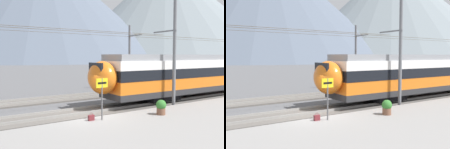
{
  "view_description": "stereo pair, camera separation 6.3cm",
  "coord_description": "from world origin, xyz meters",
  "views": [
    {
      "loc": [
        -6.51,
        -12.83,
        3.76
      ],
      "look_at": [
        3.54,
        2.78,
        2.35
      ],
      "focal_mm": 39.86,
      "sensor_mm": 36.0,
      "label": 1
    },
    {
      "loc": [
        -6.46,
        -12.86,
        3.76
      ],
      "look_at": [
        3.54,
        2.78,
        2.35
      ],
      "focal_mm": 39.86,
      "sensor_mm": 36.0,
      "label": 2
    }
  ],
  "objects": [
    {
      "name": "ground_plane",
      "position": [
        0.0,
        0.0,
        0.0
      ],
      "size": [
        400.0,
        400.0,
        0.0
      ],
      "primitive_type": "plane",
      "color": "#565659"
    },
    {
      "name": "platform_slab",
      "position": [
        0.0,
        -4.14,
        0.15
      ],
      "size": [
        120.0,
        6.98,
        0.31
      ],
      "primitive_type": "cube",
      "color": "gray",
      "rests_on": "ground"
    },
    {
      "name": "track_near",
      "position": [
        0.0,
        1.64,
        0.07
      ],
      "size": [
        120.0,
        3.0,
        0.28
      ],
      "color": "#5B5651",
      "rests_on": "ground"
    },
    {
      "name": "track_far",
      "position": [
        0.0,
        7.38,
        0.07
      ],
      "size": [
        120.0,
        3.0,
        0.28
      ],
      "color": "#5B5651",
      "rests_on": "ground"
    },
    {
      "name": "train_near_platform",
      "position": [
        13.96,
        1.64,
        2.22
      ],
      "size": [
        25.42,
        2.85,
        4.27
      ],
      "color": "#2D2D30",
      "rests_on": "track_near"
    },
    {
      "name": "catenary_mast_mid",
      "position": [
        6.8,
        -0.22,
        3.97
      ],
      "size": [
        38.22,
        2.3,
        7.65
      ],
      "color": "slate",
      "rests_on": "ground"
    },
    {
      "name": "catenary_mast_far_side",
      "position": [
        10.07,
        9.2,
        3.78
      ],
      "size": [
        38.22,
        2.26,
        7.11
      ],
      "color": "slate",
      "rests_on": "ground"
    },
    {
      "name": "platform_sign",
      "position": [
        0.15,
        -1.49,
        1.96
      ],
      "size": [
        0.7,
        0.08,
        2.25
      ],
      "color": "#59595B",
      "rests_on": "platform_slab"
    },
    {
      "name": "handbag_near_sign",
      "position": [
        -0.38,
        -1.26,
        0.46
      ],
      "size": [
        0.32,
        0.18,
        0.42
      ],
      "color": "maroon",
      "rests_on": "platform_slab"
    },
    {
      "name": "potted_plant_platform_edge",
      "position": [
        3.69,
        -2.31,
        0.79
      ],
      "size": [
        0.6,
        0.6,
        0.88
      ],
      "color": "brown",
      "rests_on": "platform_slab"
    },
    {
      "name": "mountain_central_peak",
      "position": [
        52.12,
        173.28,
        41.49
      ],
      "size": [
        184.12,
        184.12,
        82.98
      ],
      "primitive_type": "cone",
      "color": "#515B6B",
      "rests_on": "ground"
    },
    {
      "name": "mountain_right_ridge",
      "position": [
        151.96,
        147.1,
        42.73
      ],
      "size": [
        184.75,
        184.75,
        85.47
      ],
      "primitive_type": "cone",
      "color": "slate",
      "rests_on": "ground"
    }
  ]
}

